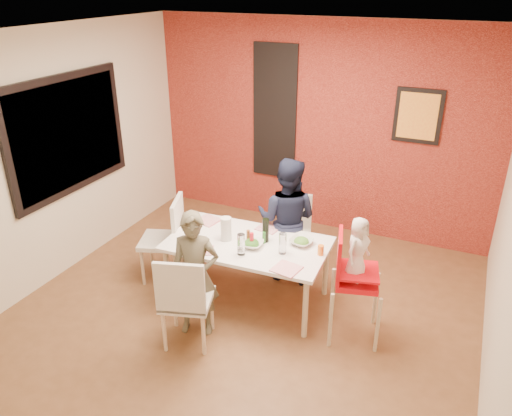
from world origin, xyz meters
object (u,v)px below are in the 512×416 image
at_px(high_chair, 352,276).
at_px(paper_towel_roll, 226,229).
at_px(child_far, 287,219).
at_px(toddler, 358,249).
at_px(wine_bottle, 266,230).
at_px(chair_near, 184,298).
at_px(chair_far, 292,228).
at_px(child_near, 195,275).
at_px(chair_left, 168,234).
at_px(dining_table, 248,248).

xyz_separation_m(high_chair, paper_towel_roll, (-1.33, 0.10, 0.16)).
height_order(child_far, paper_towel_roll, child_far).
distance_m(toddler, wine_bottle, 1.02).
relative_size(chair_near, chair_far, 1.09).
distance_m(high_chair, wine_bottle, 1.00).
bearing_deg(child_near, wine_bottle, 44.37).
bearing_deg(child_far, toddler, 138.32).
distance_m(chair_left, toddler, 2.16).
bearing_deg(high_chair, chair_left, 71.01).
bearing_deg(chair_near, chair_far, -119.31).
bearing_deg(chair_far, toddler, -56.86).
distance_m(child_near, wine_bottle, 0.87).
relative_size(dining_table, paper_towel_roll, 6.71).
bearing_deg(chair_near, paper_towel_roll, -105.36).
relative_size(child_near, wine_bottle, 4.94).
height_order(chair_near, child_far, child_far).
relative_size(chair_left, toddler, 1.61).
xyz_separation_m(child_far, wine_bottle, (-0.04, -0.50, 0.10)).
xyz_separation_m(high_chair, toddler, (0.03, 0.01, 0.29)).
bearing_deg(child_far, child_near, 67.57).
relative_size(chair_near, toddler, 1.59).
bearing_deg(chair_left, high_chair, 65.45).
bearing_deg(chair_near, dining_table, -119.15).
distance_m(chair_left, high_chair, 2.10).
bearing_deg(chair_left, chair_near, 19.72).
height_order(high_chair, wine_bottle, high_chair).
relative_size(dining_table, toddler, 2.76).
height_order(chair_far, child_near, child_near).
bearing_deg(high_chair, child_near, 97.31).
bearing_deg(child_far, chair_left, 21.72).
height_order(chair_near, child_near, child_near).
distance_m(chair_far, chair_left, 1.41).
distance_m(chair_near, high_chair, 1.52).
bearing_deg(child_near, child_far, 52.35).
relative_size(chair_left, child_far, 0.68).
bearing_deg(child_near, chair_left, 117.92).
bearing_deg(chair_near, high_chair, -166.47).
bearing_deg(chair_far, child_far, -98.16).
bearing_deg(chair_far, chair_near, -114.04).
xyz_separation_m(chair_far, wine_bottle, (-0.02, -0.74, 0.31)).
bearing_deg(child_near, chair_far, 55.60).
bearing_deg(chair_far, paper_towel_roll, -126.80).
bearing_deg(high_chair, chair_near, 106.14).
bearing_deg(paper_towel_roll, dining_table, 9.68).
height_order(dining_table, chair_near, chair_near).
bearing_deg(chair_left, child_far, 95.88).
height_order(chair_left, wine_bottle, chair_left).
height_order(chair_left, toddler, toddler).
xyz_separation_m(child_far, toddler, (0.95, -0.72, 0.23)).
height_order(dining_table, paper_towel_roll, paper_towel_roll).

